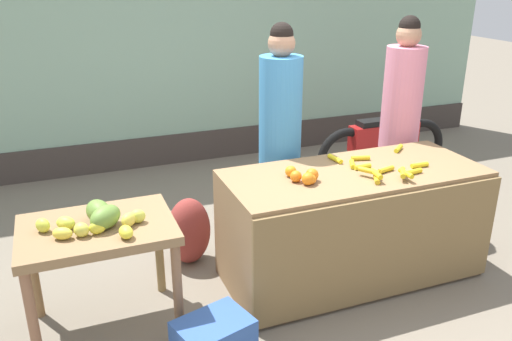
{
  "coord_description": "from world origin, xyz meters",
  "views": [
    {
      "loc": [
        -1.58,
        -3.06,
        2.24
      ],
      "look_at": [
        -0.33,
        0.15,
        0.9
      ],
      "focal_mm": 37.13,
      "sensor_mm": 36.0,
      "label": 1
    }
  ],
  "objects_px": {
    "vendor_woman_blue_shirt": "(280,139)",
    "produce_sack": "(189,231)",
    "produce_crate": "(214,339)",
    "parked_motorcycle": "(383,145)",
    "vendor_woman_pink_shirt": "(400,124)"
  },
  "relations": [
    {
      "from": "vendor_woman_pink_shirt",
      "to": "parked_motorcycle",
      "type": "xyz_separation_m",
      "value": [
        0.48,
        0.89,
        -0.54
      ]
    },
    {
      "from": "parked_motorcycle",
      "to": "produce_crate",
      "type": "bearing_deg",
      "value": -141.01
    },
    {
      "from": "produce_crate",
      "to": "vendor_woman_blue_shirt",
      "type": "bearing_deg",
      "value": 51.51
    },
    {
      "from": "vendor_woman_blue_shirt",
      "to": "vendor_woman_pink_shirt",
      "type": "xyz_separation_m",
      "value": [
        1.16,
        0.01,
        0.01
      ]
    },
    {
      "from": "vendor_woman_blue_shirt",
      "to": "produce_crate",
      "type": "distance_m",
      "value": 1.72
    },
    {
      "from": "vendor_woman_pink_shirt",
      "to": "produce_crate",
      "type": "relative_size",
      "value": 4.23
    },
    {
      "from": "parked_motorcycle",
      "to": "vendor_woman_blue_shirt",
      "type": "bearing_deg",
      "value": -151.16
    },
    {
      "from": "vendor_woman_blue_shirt",
      "to": "produce_crate",
      "type": "height_order",
      "value": "vendor_woman_blue_shirt"
    },
    {
      "from": "produce_sack",
      "to": "produce_crate",
      "type": "bearing_deg",
      "value": -97.47
    },
    {
      "from": "vendor_woman_blue_shirt",
      "to": "parked_motorcycle",
      "type": "relative_size",
      "value": 1.16
    },
    {
      "from": "parked_motorcycle",
      "to": "produce_sack",
      "type": "xyz_separation_m",
      "value": [
        -2.43,
        -0.94,
        -0.13
      ]
    },
    {
      "from": "vendor_woman_blue_shirt",
      "to": "produce_sack",
      "type": "height_order",
      "value": "vendor_woman_blue_shirt"
    },
    {
      "from": "produce_sack",
      "to": "vendor_woman_pink_shirt",
      "type": "bearing_deg",
      "value": 1.48
    },
    {
      "from": "vendor_woman_blue_shirt",
      "to": "parked_motorcycle",
      "type": "height_order",
      "value": "vendor_woman_blue_shirt"
    },
    {
      "from": "vendor_woman_pink_shirt",
      "to": "produce_crate",
      "type": "xyz_separation_m",
      "value": [
        -2.1,
        -1.2,
        -0.81
      ]
    }
  ]
}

